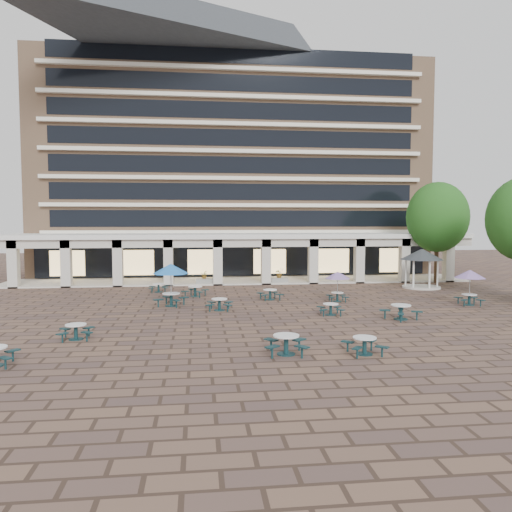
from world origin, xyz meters
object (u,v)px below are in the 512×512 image
object	(u,v)px
planter_left	(205,279)
planter_right	(279,277)
picnic_table_1	(286,343)
picnic_table_2	(365,344)
gazebo	(422,259)

from	to	relation	value
planter_left	planter_right	world-z (taller)	planter_right
picnic_table_1	planter_left	size ratio (longest dim) A/B	1.33
picnic_table_2	planter_right	world-z (taller)	planter_right
planter_right	picnic_table_1	bearing A→B (deg)	-98.65
gazebo	picnic_table_2	bearing A→B (deg)	-120.64
gazebo	picnic_table_1	bearing A→B (deg)	-127.72
gazebo	planter_right	xyz separation A→B (m)	(-11.22, 4.39, -1.85)
picnic_table_1	planter_left	bearing A→B (deg)	103.83
picnic_table_1	gazebo	world-z (taller)	gazebo
picnic_table_2	planter_left	world-z (taller)	planter_left
picnic_table_1	planter_left	distance (m)	23.73
planter_left	picnic_table_2	bearing A→B (deg)	-75.21
picnic_table_2	planter_left	bearing A→B (deg)	101.11
planter_left	picnic_table_1	bearing A→B (deg)	-82.58
picnic_table_1	gazebo	distance (m)	24.28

